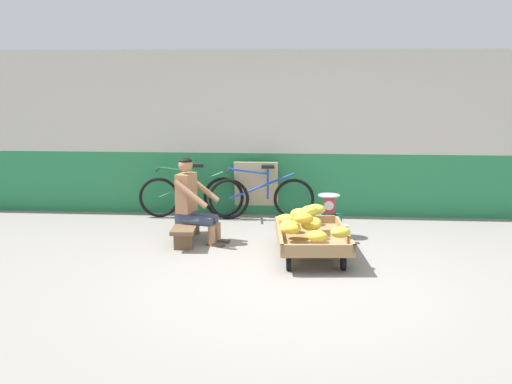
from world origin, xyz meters
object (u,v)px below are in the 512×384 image
at_px(banana_cart, 312,238).
at_px(sign_board, 256,188).
at_px(plastic_crate, 328,226).
at_px(bicycle_far_left, 261,197).
at_px(shopping_bag, 341,234).
at_px(bicycle_near_left, 191,195).
at_px(vendor_seated, 192,201).
at_px(low_bench, 187,227).
at_px(weighing_scale, 329,205).

bearing_deg(banana_cart, sign_board, 111.20).
relative_size(plastic_crate, sign_board, 0.41).
relative_size(bicycle_far_left, shopping_bag, 6.91).
distance_m(plastic_crate, bicycle_near_left, 2.36).
bearing_deg(shopping_bag, vendor_seated, -176.33).
relative_size(plastic_crate, bicycle_near_left, 0.22).
relative_size(banana_cart, low_bench, 1.35).
distance_m(banana_cart, shopping_bag, 0.81).
xyz_separation_m(banana_cart, weighing_scale, (0.25, 1.00, 0.21)).
bearing_deg(shopping_bag, bicycle_near_left, 150.16).
height_order(bicycle_far_left, sign_board, sign_board).
bearing_deg(weighing_scale, bicycle_far_left, 136.33).
distance_m(low_bench, plastic_crate, 1.96).
bearing_deg(weighing_scale, plastic_crate, 90.00).
bearing_deg(sign_board, shopping_bag, -50.28).
xyz_separation_m(weighing_scale, shopping_bag, (0.16, -0.30, -0.33)).
relative_size(weighing_scale, bicycle_far_left, 0.18).
xyz_separation_m(banana_cart, bicycle_far_left, (-0.76, 1.96, 0.11)).
bearing_deg(shopping_bag, sign_board, 129.72).
relative_size(weighing_scale, bicycle_near_left, 0.18).
bearing_deg(low_bench, shopping_bag, 2.92).
bearing_deg(sign_board, vendor_seated, -113.82).
relative_size(bicycle_near_left, sign_board, 1.87).
height_order(bicycle_far_left, shopping_bag, bicycle_far_left).
relative_size(low_bench, weighing_scale, 3.72).
bearing_deg(plastic_crate, bicycle_far_left, 136.36).
bearing_deg(sign_board, bicycle_near_left, -168.37).
xyz_separation_m(vendor_seated, plastic_crate, (1.83, 0.43, -0.42)).
xyz_separation_m(vendor_seated, shopping_bag, (1.99, 0.13, -0.45)).
distance_m(weighing_scale, shopping_bag, 0.48).
relative_size(vendor_seated, sign_board, 1.29).
relative_size(vendor_seated, bicycle_far_left, 0.69).
bearing_deg(vendor_seated, bicycle_far_left, 59.42).
relative_size(plastic_crate, bicycle_far_left, 0.22).
distance_m(low_bench, bicycle_far_left, 1.65).
height_order(low_bench, bicycle_near_left, bicycle_near_left).
xyz_separation_m(vendor_seated, bicycle_near_left, (-0.29, 1.43, -0.21)).
relative_size(low_bench, plastic_crate, 3.10).
distance_m(bicycle_near_left, bicycle_far_left, 1.11).
bearing_deg(sign_board, banana_cart, -68.80).
height_order(banana_cart, low_bench, banana_cart).
height_order(vendor_seated, plastic_crate, vendor_seated).
relative_size(vendor_seated, weighing_scale, 3.80).
relative_size(vendor_seated, plastic_crate, 3.17).
height_order(vendor_seated, bicycle_near_left, vendor_seated).
height_order(sign_board, shopping_bag, sign_board).
xyz_separation_m(bicycle_near_left, bicycle_far_left, (1.11, -0.04, 0.00)).
bearing_deg(bicycle_far_left, sign_board, 110.78).
distance_m(banana_cart, plastic_crate, 1.03).
bearing_deg(sign_board, plastic_crate, -47.72).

